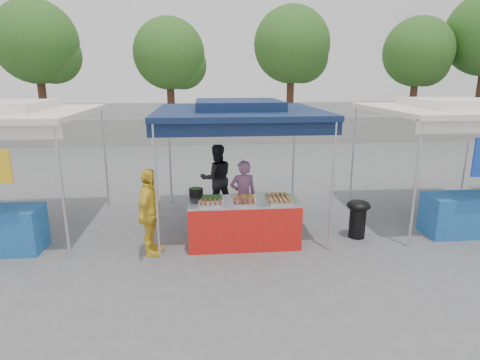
{
  "coord_description": "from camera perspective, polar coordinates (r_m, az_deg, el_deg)",
  "views": [
    {
      "loc": [
        -0.72,
        -6.98,
        3.04
      ],
      "look_at": [
        0.0,
        0.6,
        1.05
      ],
      "focal_mm": 30.0,
      "sensor_mm": 36.0,
      "label": 1
    }
  ],
  "objects": [
    {
      "name": "food_tray_bm",
      "position": [
        7.3,
        0.57,
        -2.52
      ],
      "size": [
        0.42,
        0.3,
        0.07
      ],
      "color": "silver",
      "rests_on": "vendor_table"
    },
    {
      "name": "ground_plane",
      "position": [
        7.65,
        0.43,
        -8.78
      ],
      "size": [
        80.0,
        80.0,
        0.0
      ],
      "primitive_type": "plane",
      "color": "slate"
    },
    {
      "name": "back_wall",
      "position": [
        18.16,
        -3.12,
        6.91
      ],
      "size": [
        40.0,
        0.25,
        1.2
      ],
      "primitive_type": "cube",
      "color": "gray",
      "rests_on": "ground_plane"
    },
    {
      "name": "food_tray_fm",
      "position": [
        7.01,
        0.59,
        -3.25
      ],
      "size": [
        0.42,
        0.3,
        0.07
      ],
      "color": "silver",
      "rests_on": "vendor_table"
    },
    {
      "name": "skewer_cup",
      "position": [
        7.12,
        -0.78,
        -2.86
      ],
      "size": [
        0.08,
        0.08,
        0.1
      ],
      "primitive_type": "cylinder",
      "color": "silver",
      "rests_on": "vendor_table"
    },
    {
      "name": "vendor_table",
      "position": [
        7.39,
        0.51,
        -6.06
      ],
      "size": [
        2.0,
        0.8,
        0.85
      ],
      "color": "red",
      "rests_on": "ground_plane"
    },
    {
      "name": "food_tray_bl",
      "position": [
        7.26,
        -4.04,
        -2.65
      ],
      "size": [
        0.42,
        0.3,
        0.07
      ],
      "color": "silver",
      "rests_on": "vendor_table"
    },
    {
      "name": "wok_burner",
      "position": [
        8.03,
        16.42,
        -4.84
      ],
      "size": [
        0.45,
        0.45,
        0.75
      ],
      "rotation": [
        0.0,
        0.0,
        -0.33
      ],
      "color": "black",
      "rests_on": "ground_plane"
    },
    {
      "name": "tree_1",
      "position": [
        19.81,
        -9.6,
        16.88
      ],
      "size": [
        3.38,
        3.3,
        5.67
      ],
      "color": "#46291B",
      "rests_on": "ground_plane"
    },
    {
      "name": "cooking_pot",
      "position": [
        7.52,
        -6.27,
        -1.77
      ],
      "size": [
        0.26,
        0.26,
        0.15
      ],
      "primitive_type": "cylinder",
      "color": "black",
      "rests_on": "vendor_table"
    },
    {
      "name": "vendor_woman",
      "position": [
        7.96,
        0.45,
        -2.26
      ],
      "size": [
        0.55,
        0.37,
        1.45
      ],
      "primitive_type": "imported",
      "rotation": [
        0.0,
        0.0,
        3.2
      ],
      "color": "#955F8B",
      "rests_on": "ground_plane"
    },
    {
      "name": "tree_0",
      "position": [
        20.95,
        -26.54,
        16.72
      ],
      "size": [
        3.71,
        3.68,
        6.33
      ],
      "color": "#46291B",
      "rests_on": "ground_plane"
    },
    {
      "name": "tree_2",
      "position": [
        20.65,
        7.73,
        18.09
      ],
      "size": [
        3.7,
        3.67,
        6.32
      ],
      "color": "#46291B",
      "rests_on": "ground_plane"
    },
    {
      "name": "crate_left",
      "position": [
        8.13,
        -3.59,
        -6.32
      ],
      "size": [
        0.45,
        0.31,
        0.27
      ],
      "primitive_type": "cube",
      "color": "#153FB0",
      "rests_on": "ground_plane"
    },
    {
      "name": "main_canopy",
      "position": [
        8.01,
        -0.25,
        9.85
      ],
      "size": [
        3.2,
        3.2,
        2.57
      ],
      "color": "silver",
      "rests_on": "ground_plane"
    },
    {
      "name": "helper_man",
      "position": [
        9.12,
        -3.34,
        0.27
      ],
      "size": [
        0.86,
        0.73,
        1.56
      ],
      "primitive_type": "imported",
      "rotation": [
        0.0,
        0.0,
        3.35
      ],
      "color": "black",
      "rests_on": "ground_plane"
    },
    {
      "name": "crate_stacked",
      "position": [
        8.15,
        2.56,
        -3.99
      ],
      "size": [
        0.49,
        0.34,
        0.29
      ],
      "primitive_type": "cube",
      "color": "#153FB0",
      "rests_on": "crate_right"
    },
    {
      "name": "neighbor_stall_right",
      "position": [
        9.29,
        28.93,
        3.91
      ],
      "size": [
        3.2,
        3.2,
        2.57
      ],
      "color": "silver",
      "rests_on": "ground_plane"
    },
    {
      "name": "food_tray_br",
      "position": [
        7.39,
        5.32,
        -2.37
      ],
      "size": [
        0.42,
        0.3,
        0.07
      ],
      "color": "silver",
      "rests_on": "vendor_table"
    },
    {
      "name": "crate_right",
      "position": [
        8.24,
        2.54,
        -5.91
      ],
      "size": [
        0.49,
        0.34,
        0.29
      ],
      "primitive_type": "cube",
      "color": "#153FB0",
      "rests_on": "ground_plane"
    },
    {
      "name": "tree_3",
      "position": [
        23.03,
        24.21,
        15.91
      ],
      "size": [
        3.5,
        3.44,
        5.91
      ],
      "color": "#46291B",
      "rests_on": "ground_plane"
    },
    {
      "name": "customer_person",
      "position": [
        7.04,
        -12.72,
        -4.55
      ],
      "size": [
        0.54,
        0.96,
        1.54
      ],
      "primitive_type": "imported",
      "rotation": [
        0.0,
        0.0,
        1.38
      ],
      "color": "yellow",
      "rests_on": "ground_plane"
    },
    {
      "name": "food_tray_fr",
      "position": [
        7.11,
        5.77,
        -3.07
      ],
      "size": [
        0.42,
        0.3,
        0.07
      ],
      "color": "silver",
      "rests_on": "vendor_table"
    },
    {
      "name": "food_tray_fl",
      "position": [
        6.99,
        -4.2,
        -3.35
      ],
      "size": [
        0.42,
        0.3,
        0.07
      ],
      "color": "silver",
      "rests_on": "vendor_table"
    }
  ]
}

